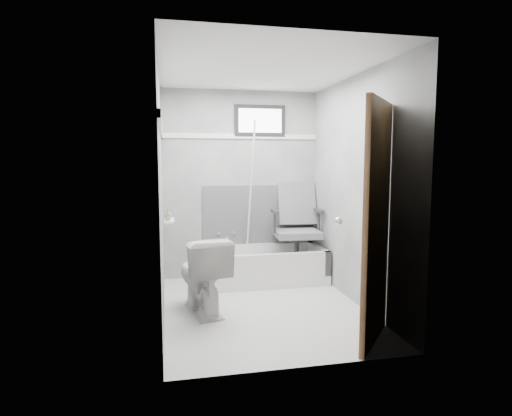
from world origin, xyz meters
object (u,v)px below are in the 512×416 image
object	(u,v)px
bathtub	(264,265)
soap_bottle_a	(168,215)
office_chair	(297,227)
soap_bottle_b	(168,214)
toilet	(202,275)
door	(426,228)

from	to	relation	value
bathtub	soap_bottle_a	xyz separation A→B (m)	(-1.17, -0.75, 0.76)
office_chair	soap_bottle_b	bearing A→B (deg)	-154.25
soap_bottle_b	bathtub	bearing A→B (deg)	27.49
toilet	door	distance (m)	2.15
door	soap_bottle_b	distance (m)	2.50
bathtub	soap_bottle_b	bearing A→B (deg)	-152.51
office_chair	door	bearing A→B (deg)	-77.74
bathtub	toilet	distance (m)	1.26
toilet	soap_bottle_a	bearing A→B (deg)	-38.77
soap_bottle_a	soap_bottle_b	xyz separation A→B (m)	(0.00, 0.14, -0.01)
office_chair	door	size ratio (longest dim) A/B	0.56
soap_bottle_b	office_chair	bearing A→B (deg)	21.71
bathtub	soap_bottle_b	distance (m)	1.52
office_chair	soap_bottle_b	world-z (taller)	office_chair
bathtub	soap_bottle_a	world-z (taller)	soap_bottle_a
door	soap_bottle_a	world-z (taller)	door
toilet	door	bearing A→B (deg)	129.37
soap_bottle_a	door	bearing A→B (deg)	-37.27
bathtub	office_chair	bearing A→B (deg)	3.62
door	soap_bottle_a	xyz separation A→B (m)	(-1.92, 1.46, -0.03)
office_chair	door	world-z (taller)	door
soap_bottle_a	soap_bottle_b	world-z (taller)	soap_bottle_a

